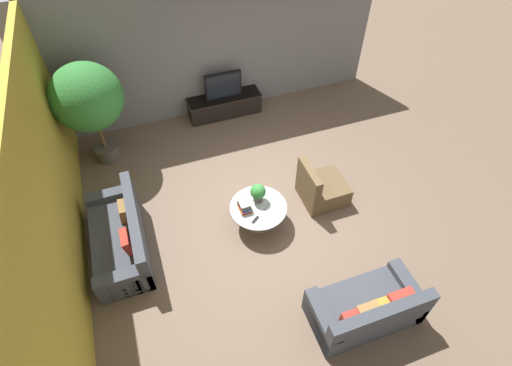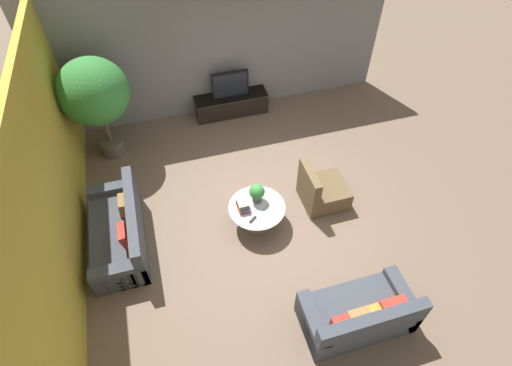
{
  "view_description": "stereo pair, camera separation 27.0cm",
  "coord_description": "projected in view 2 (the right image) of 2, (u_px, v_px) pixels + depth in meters",
  "views": [
    {
      "loc": [
        -1.72,
        -4.36,
        5.82
      ],
      "look_at": [
        -0.11,
        0.16,
        0.55
      ],
      "focal_mm": 28.0,
      "sensor_mm": 36.0,
      "label": 1
    },
    {
      "loc": [
        -1.46,
        -4.44,
        5.82
      ],
      "look_at": [
        -0.11,
        0.16,
        0.55
      ],
      "focal_mm": 28.0,
      "sensor_mm": 36.0,
      "label": 2
    }
  ],
  "objects": [
    {
      "name": "book_stack",
      "position": [
        243.0,
        206.0,
        6.82
      ],
      "size": [
        0.22,
        0.28,
        0.16
      ],
      "color": "gold",
      "rests_on": "coffee_table"
    },
    {
      "name": "coffee_table",
      "position": [
        257.0,
        212.0,
        6.99
      ],
      "size": [
        1.0,
        1.0,
        0.44
      ],
      "color": "#756656",
      "rests_on": "ground"
    },
    {
      "name": "side_wall_left",
      "position": [
        50.0,
        182.0,
        5.85
      ],
      "size": [
        0.12,
        7.4,
        3.0
      ],
      "primitive_type": "cube",
      "color": "gold",
      "rests_on": "ground"
    },
    {
      "name": "television",
      "position": [
        230.0,
        85.0,
        8.79
      ],
      "size": [
        0.82,
        0.13,
        0.61
      ],
      "color": "black",
      "rests_on": "media_console"
    },
    {
      "name": "couch_by_wall",
      "position": [
        120.0,
        232.0,
        6.73
      ],
      "size": [
        0.84,
        1.92,
        0.84
      ],
      "rotation": [
        0.0,
        0.0,
        -1.57
      ],
      "color": "#3D424C",
      "rests_on": "ground"
    },
    {
      "name": "potted_plant_tabletop",
      "position": [
        257.0,
        192.0,
        6.85
      ],
      "size": [
        0.27,
        0.27,
        0.36
      ],
      "color": "#514C47",
      "rests_on": "coffee_table"
    },
    {
      "name": "ground_plane",
      "position": [
        264.0,
        207.0,
        7.45
      ],
      "size": [
        24.0,
        24.0,
        0.0
      ],
      "primitive_type": "plane",
      "color": "brown"
    },
    {
      "name": "remote_black",
      "position": [
        253.0,
        220.0,
        6.7
      ],
      "size": [
        0.15,
        0.13,
        0.02
      ],
      "primitive_type": "cube",
      "rotation": [
        0.0,
        0.0,
        -0.94
      ],
      "color": "black",
      "rests_on": "coffee_table"
    },
    {
      "name": "media_console",
      "position": [
        231.0,
        104.0,
        9.18
      ],
      "size": [
        1.67,
        0.5,
        0.47
      ],
      "color": "black",
      "rests_on": "ground"
    },
    {
      "name": "back_wall_stone",
      "position": [
        220.0,
        48.0,
        8.44
      ],
      "size": [
        7.4,
        0.12,
        3.0
      ],
      "primitive_type": "cube",
      "color": "slate",
      "rests_on": "ground"
    },
    {
      "name": "couch_near_entry",
      "position": [
        359.0,
        315.0,
        5.75
      ],
      "size": [
        1.6,
        0.84,
        0.84
      ],
      "rotation": [
        0.0,
        0.0,
        3.14
      ],
      "color": "#3D424C",
      "rests_on": "ground"
    },
    {
      "name": "armchair_wicker",
      "position": [
        322.0,
        191.0,
        7.36
      ],
      "size": [
        0.8,
        0.76,
        0.86
      ],
      "rotation": [
        0.0,
        0.0,
        1.57
      ],
      "color": "brown",
      "rests_on": "ground"
    },
    {
      "name": "potted_palm_tall",
      "position": [
        94.0,
        94.0,
        7.38
      ],
      "size": [
        1.31,
        1.31,
        2.14
      ],
      "color": "#514C47",
      "rests_on": "ground"
    },
    {
      "name": "remote_silver",
      "position": [
        266.0,
        207.0,
        6.88
      ],
      "size": [
        0.16,
        0.12,
        0.02
      ],
      "primitive_type": "cube",
      "rotation": [
        0.0,
        0.0,
        -1.0
      ],
      "color": "gray",
      "rests_on": "coffee_table"
    }
  ]
}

